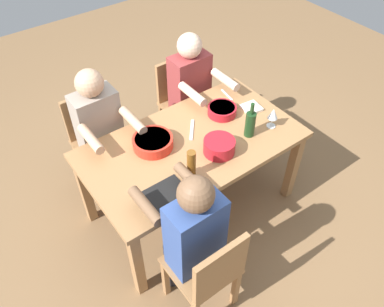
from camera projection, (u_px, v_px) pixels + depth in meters
ground_plane at (192, 205)px, 3.37m from camera, size 8.00×8.00×0.00m
dining_table at (192, 152)px, 2.91m from camera, size 1.62×0.91×0.74m
chair_near_left at (181, 98)px, 3.66m from camera, size 0.40×0.40×0.85m
diner_near_left at (193, 89)px, 3.41m from camera, size 0.41×0.53×1.20m
chair_far_right at (209, 271)px, 2.40m from camera, size 0.40×0.40×0.85m
diner_far_right at (191, 232)px, 2.35m from camera, size 0.41×0.53×1.20m
chair_near_right at (95, 136)px, 3.29m from camera, size 0.40×0.40×0.85m
diner_near_right at (101, 128)px, 3.03m from camera, size 0.41×0.53×1.20m
serving_bowl_fruit at (153, 142)px, 2.79m from camera, size 0.29×0.29×0.08m
serving_bowl_salad at (219, 146)px, 2.74m from camera, size 0.23×0.23×0.11m
serving_bowl_pasta at (222, 110)px, 3.06m from camera, size 0.23×0.23×0.07m
wine_bottle at (250, 124)px, 2.84m from camera, size 0.08×0.08×0.29m
beer_bottle at (191, 164)px, 2.54m from camera, size 0.06×0.06×0.22m
wine_glass at (273, 114)px, 2.90m from camera, size 0.08×0.08×0.17m
fork_near_left at (227, 95)px, 3.26m from camera, size 0.04×0.17×0.01m
placemat_far_right at (164, 196)px, 2.49m from camera, size 0.32×0.23×0.01m
carving_knife at (192, 130)px, 2.95m from camera, size 0.17×0.19×0.01m
napkin_stack at (251, 108)px, 3.13m from camera, size 0.16×0.16×0.02m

